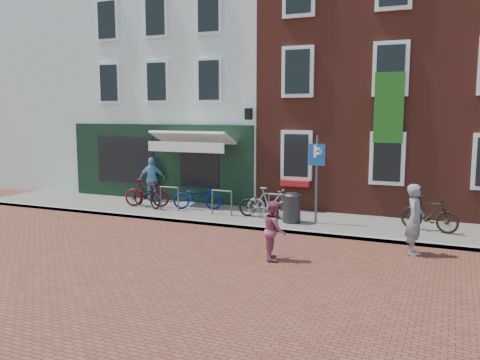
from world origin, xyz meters
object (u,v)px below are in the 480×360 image
at_px(bicycle_3, 271,203).
at_px(bicycle_5, 429,214).
at_px(litter_bin, 292,206).
at_px(boy, 275,230).
at_px(bicycle_0, 147,195).
at_px(bicycle_2, 197,197).
at_px(bicycle_4, 265,204).
at_px(woman, 415,219).
at_px(cafe_person, 152,179).
at_px(bicycle_1, 147,193).
at_px(parking_sign, 317,167).

bearing_deg(bicycle_3, bicycle_5, -85.45).
xyz_separation_m(litter_bin, bicycle_3, (-0.77, 0.26, -0.02)).
bearing_deg(boy, bicycle_0, 36.60).
height_order(bicycle_2, bicycle_4, same).
height_order(bicycle_2, bicycle_3, bicycle_3).
bearing_deg(bicycle_2, boy, -151.14).
bearing_deg(bicycle_0, woman, -78.51).
height_order(litter_bin, bicycle_4, litter_bin).
bearing_deg(cafe_person, bicycle_0, 90.01).
height_order(bicycle_1, bicycle_2, bicycle_1).
relative_size(woman, boy, 1.24).
bearing_deg(boy, parking_sign, -21.28).
xyz_separation_m(bicycle_3, bicycle_5, (4.71, 0.18, 0.00)).
relative_size(boy, bicycle_2, 0.82).
distance_m(litter_bin, bicycle_5, 3.96).
bearing_deg(bicycle_4, cafe_person, 69.79).
xyz_separation_m(woman, bicycle_0, (-9.19, 2.19, -0.32)).
bearing_deg(cafe_person, bicycle_5, 148.99).
bearing_deg(bicycle_0, cafe_person, 49.36).
height_order(litter_bin, boy, boy).
relative_size(litter_bin, parking_sign, 0.37).
distance_m(litter_bin, parking_sign, 1.41).
xyz_separation_m(woman, boy, (-3.00, -1.74, -0.17)).
distance_m(cafe_person, bicycle_4, 5.19).
height_order(bicycle_1, bicycle_3, same).
relative_size(litter_bin, bicycle_1, 0.60).
relative_size(boy, cafe_person, 0.85).
height_order(woman, bicycle_2, woman).
xyz_separation_m(cafe_person, bicycle_5, (9.99, -1.14, -0.33)).
bearing_deg(bicycle_0, boy, -97.57).
distance_m(parking_sign, cafe_person, 6.96).
distance_m(parking_sign, bicycle_5, 3.46).
xyz_separation_m(cafe_person, bicycle_1, (0.53, -1.17, -0.33)).
bearing_deg(woman, bicycle_1, 80.59).
height_order(litter_bin, parking_sign, parking_sign).
distance_m(boy, bicycle_4, 4.29).
bearing_deg(bicycle_2, bicycle_3, -115.42).
relative_size(bicycle_0, bicycle_4, 1.00).
height_order(boy, bicycle_4, boy).
height_order(parking_sign, woman, parking_sign).
xyz_separation_m(parking_sign, bicycle_4, (-1.73, 0.19, -1.27)).
bearing_deg(woman, boy, 124.38).
distance_m(bicycle_0, bicycle_1, 0.08).
xyz_separation_m(woman, bicycle_2, (-7.35, 2.53, -0.32)).
xyz_separation_m(cafe_person, bicycle_4, (5.03, -1.22, -0.38)).
distance_m(parking_sign, bicycle_0, 6.34).
relative_size(litter_bin, bicycle_0, 0.59).
distance_m(boy, bicycle_2, 6.10).
xyz_separation_m(parking_sign, bicycle_2, (-4.36, 0.54, -1.27)).
xyz_separation_m(litter_bin, bicycle_0, (-5.50, 0.36, -0.07)).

